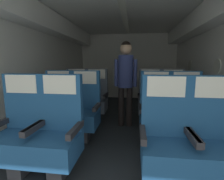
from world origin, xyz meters
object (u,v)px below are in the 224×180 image
flight_attendant (126,75)px  seat_a_right_window (165,142)px  seat_b_left_aisle (84,111)px  seat_c_left_window (76,98)px  seat_a_right_aisle (215,144)px  seat_c_right_window (150,101)px  seat_a_left_aisle (58,135)px  seat_b_right_aisle (186,115)px  seat_c_left_aisle (96,99)px  seat_a_left_window (19,132)px  seat_b_left_window (57,110)px  seat_c_right_aisle (173,101)px  seat_b_right_window (155,114)px

flight_attendant → seat_a_right_window: bearing=121.7°
seat_b_left_aisle → seat_c_left_window: bearing=117.3°
seat_a_right_window → flight_attendant: flight_attendant is taller
seat_a_right_aisle → seat_c_right_window: size_ratio=1.00×
flight_attendant → seat_a_left_aisle: bearing=84.1°
seat_a_right_aisle → seat_b_right_aisle: (0.00, 0.92, 0.00)m
seat_b_left_aisle → seat_c_left_aisle: size_ratio=1.00×
seat_c_right_window → seat_a_right_aisle: bearing=-76.3°
seat_a_left_window → seat_c_right_window: size_ratio=1.00×
seat_a_left_aisle → seat_a_right_aisle: 1.54m
seat_b_left_window → seat_c_left_window: 0.88m
seat_b_left_window → seat_c_left_window: size_ratio=1.00×
seat_a_right_aisle → seat_b_right_aisle: 0.92m
seat_a_right_window → seat_b_left_window: (-1.54, 0.92, 0.00)m
seat_a_left_aisle → seat_c_right_window: bearing=58.3°
seat_a_right_aisle → flight_attendant: (-0.92, 1.60, 0.53)m
seat_b_right_aisle → seat_c_right_aisle: same height
seat_a_right_window → seat_c_left_aisle: (-1.10, 1.80, 0.00)m
seat_c_left_window → seat_c_left_aisle: size_ratio=1.00×
seat_a_left_window → seat_a_right_aisle: same height
seat_b_left_window → seat_c_right_aisle: same height
seat_b_left_window → seat_c_left_aisle: 0.98m
seat_b_left_aisle → seat_c_right_window: (1.09, 0.90, 0.00)m
seat_b_right_aisle → seat_c_left_aisle: bearing=150.5°
seat_c_left_window → flight_attendant: (1.07, -0.20, 0.53)m
seat_a_left_window → seat_b_right_aisle: (1.99, 0.91, 0.00)m
seat_a_right_aisle → seat_a_right_window: bearing=-179.4°
seat_a_right_window → seat_c_right_aisle: bearing=75.8°
seat_c_left_window → seat_c_left_aisle: 0.45m
seat_a_left_window → seat_a_right_window: size_ratio=1.00×
seat_a_left_window → seat_c_right_window: 2.37m
seat_c_right_window → flight_attendant: (-0.49, -0.20, 0.53)m
seat_a_left_window → seat_c_right_aisle: (2.00, 1.80, 0.00)m
seat_a_left_aisle → flight_attendant: 1.79m
seat_a_left_window → seat_b_left_window: size_ratio=1.00×
seat_c_left_window → seat_c_left_aisle: bearing=-0.2°
seat_c_right_window → seat_a_left_aisle: bearing=-121.7°
seat_a_left_aisle → seat_b_left_aisle: 0.90m
flight_attendant → seat_b_right_window: bearing=140.7°
seat_a_left_aisle → seat_a_right_window: size_ratio=1.00×
seat_b_left_aisle → seat_a_right_aisle: bearing=-30.4°
seat_b_left_window → seat_a_right_aisle: bearing=-24.7°
seat_c_right_window → seat_b_left_aisle: bearing=-140.6°
seat_b_left_aisle → seat_c_right_aisle: 1.78m
seat_b_right_aisle → seat_a_left_aisle: bearing=-149.4°
seat_b_left_aisle → seat_b_right_aisle: (1.53, 0.02, 0.00)m
seat_a_left_window → seat_b_left_aisle: same height
seat_b_left_window → seat_b_right_aisle: bearing=0.1°
seat_a_right_window → seat_b_right_aisle: bearing=63.8°
seat_c_right_aisle → seat_a_left_aisle: bearing=-130.7°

